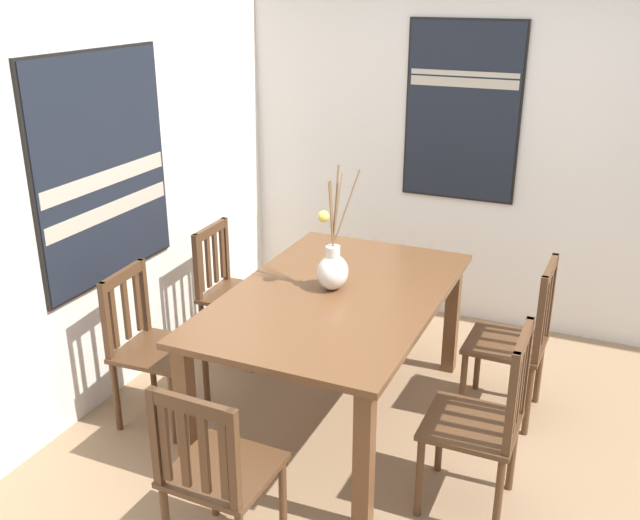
% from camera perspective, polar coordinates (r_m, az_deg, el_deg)
% --- Properties ---
extents(ground_plane, '(6.40, 6.40, 0.03)m').
position_cam_1_polar(ground_plane, '(3.97, 6.68, -15.28)').
color(ground_plane, '#8E7051').
extents(wall_back, '(6.40, 0.12, 2.70)m').
position_cam_1_polar(wall_back, '(4.23, -17.39, 6.75)').
color(wall_back, silver).
rests_on(wall_back, ground_plane).
extents(wall_side, '(0.12, 6.40, 2.70)m').
position_cam_1_polar(wall_side, '(5.11, 13.73, 9.50)').
color(wall_side, silver).
rests_on(wall_side, ground_plane).
extents(dining_table, '(1.73, 1.09, 0.77)m').
position_cam_1_polar(dining_table, '(3.91, 1.26, -4.02)').
color(dining_table, brown).
rests_on(dining_table, ground_plane).
extents(centerpiece_vase, '(0.27, 0.19, 0.67)m').
position_cam_1_polar(centerpiece_vase, '(3.88, 1.00, -0.56)').
color(centerpiece_vase, silver).
rests_on(centerpiece_vase, dining_table).
extents(chair_0, '(0.43, 0.43, 0.94)m').
position_cam_1_polar(chair_0, '(4.18, 15.31, -6.04)').
color(chair_0, '#4C301C').
rests_on(chair_0, ground_plane).
extents(chair_1, '(0.43, 0.43, 0.88)m').
position_cam_1_polar(chair_1, '(4.72, -7.06, -2.31)').
color(chair_1, '#4C301C').
rests_on(chair_1, ground_plane).
extents(chair_2, '(0.43, 0.43, 0.89)m').
position_cam_1_polar(chair_2, '(3.10, -8.27, -16.25)').
color(chair_2, '#4C301C').
rests_on(chair_2, ground_plane).
extents(chair_3, '(0.45, 0.45, 0.89)m').
position_cam_1_polar(chair_3, '(4.11, -13.31, -6.57)').
color(chair_3, '#4C301C').
rests_on(chair_3, ground_plane).
extents(chair_4, '(0.42, 0.42, 0.94)m').
position_cam_1_polar(chair_4, '(3.43, 12.95, -12.17)').
color(chair_4, '#4C301C').
rests_on(chair_4, ground_plane).
extents(painting_on_back_wall, '(1.07, 0.05, 1.28)m').
position_cam_1_polar(painting_on_back_wall, '(4.17, -16.86, 6.92)').
color(painting_on_back_wall, black).
extents(painting_on_side_wall, '(0.05, 0.79, 1.21)m').
position_cam_1_polar(painting_on_side_wall, '(5.06, 11.22, 11.46)').
color(painting_on_side_wall, black).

